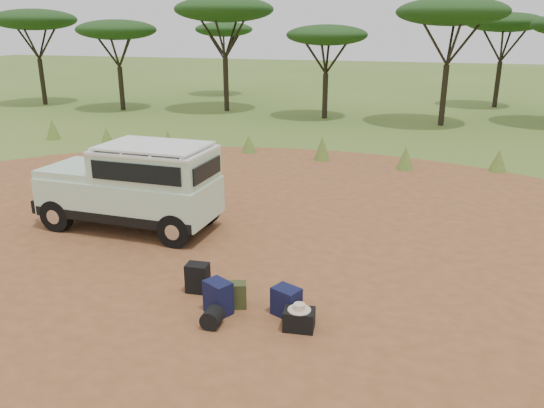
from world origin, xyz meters
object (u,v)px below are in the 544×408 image
(duffel_navy, at_px, (286,302))
(hard_case, at_px, (299,320))
(backpack_navy, at_px, (218,297))
(walking_staff, at_px, (131,188))
(backpack_olive, at_px, (237,295))
(backpack_black, at_px, (198,278))
(safari_vehicle, at_px, (135,188))

(duffel_navy, relative_size, hard_case, 1.02)
(backpack_navy, height_order, duffel_navy, backpack_navy)
(walking_staff, xyz_separation_m, backpack_navy, (4.03, -3.82, -0.46))
(backpack_olive, bearing_deg, backpack_navy, -149.66)
(backpack_black, distance_m, hard_case, 2.21)
(backpack_black, distance_m, backpack_navy, 0.90)
(walking_staff, xyz_separation_m, duffel_navy, (5.14, -3.53, -0.51))
(backpack_olive, bearing_deg, backpack_black, 139.64)
(safari_vehicle, distance_m, duffel_navy, 5.43)
(backpack_navy, distance_m, backpack_olive, 0.36)
(walking_staff, bearing_deg, backpack_navy, -66.84)
(safari_vehicle, xyz_separation_m, backpack_olive, (3.70, -2.83, -0.78))
(backpack_navy, bearing_deg, duffel_navy, 43.07)
(backpack_black, relative_size, backpack_navy, 0.94)
(safari_vehicle, relative_size, walking_staff, 2.83)
(backpack_navy, xyz_separation_m, duffel_navy, (1.11, 0.30, -0.04))
(backpack_olive, bearing_deg, safari_vehicle, 121.88)
(backpack_black, bearing_deg, backpack_olive, -24.64)
(safari_vehicle, bearing_deg, walking_staff, 128.38)
(walking_staff, bearing_deg, duffel_navy, -57.79)
(backpack_black, distance_m, backpack_olive, 0.95)
(backpack_navy, xyz_separation_m, backpack_olive, (0.23, 0.28, -0.06))
(safari_vehicle, relative_size, duffel_navy, 8.78)
(duffel_navy, bearing_deg, safari_vehicle, 171.51)
(duffel_navy, distance_m, hard_case, 0.50)
(backpack_navy, bearing_deg, walking_staff, 164.69)
(safari_vehicle, height_order, backpack_olive, safari_vehicle)
(walking_staff, height_order, backpack_olive, walking_staff)
(walking_staff, height_order, backpack_black, walking_staff)
(backpack_navy, height_order, hard_case, backpack_navy)
(backpack_olive, bearing_deg, walking_staff, 119.51)
(hard_case, bearing_deg, safari_vehicle, 139.98)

